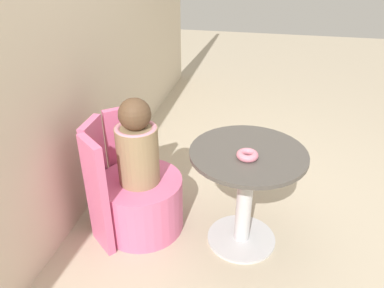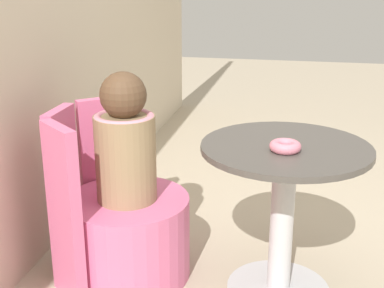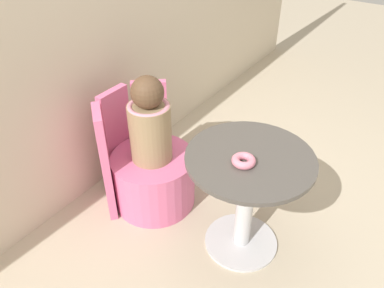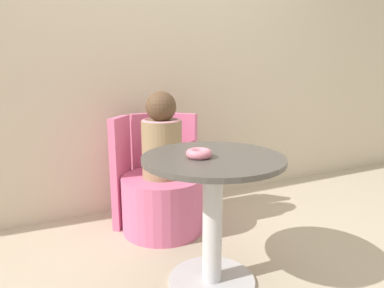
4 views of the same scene
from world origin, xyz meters
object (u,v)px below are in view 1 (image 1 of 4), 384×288
object	(u,v)px
child_figure	(137,145)
donut	(247,155)
round_table	(246,182)
tub_chair	(142,203)

from	to	relation	value
child_figure	donut	xyz separation A→B (m)	(-0.07, -0.68, 0.05)
round_table	tub_chair	distance (m)	0.73
round_table	tub_chair	size ratio (longest dim) A/B	1.25
child_figure	donut	bearing A→B (deg)	-96.15
child_figure	round_table	bearing A→B (deg)	-89.77
round_table	child_figure	world-z (taller)	child_figure
child_figure	donut	distance (m)	0.68
round_table	tub_chair	bearing A→B (deg)	90.23
child_figure	tub_chair	bearing A→B (deg)	0.00
donut	round_table	bearing A→B (deg)	-1.37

